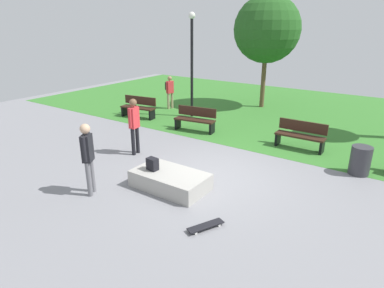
% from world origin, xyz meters
% --- Properties ---
extents(ground_plane, '(28.00, 28.00, 0.00)m').
position_xyz_m(ground_plane, '(0.00, 0.00, 0.00)').
color(ground_plane, gray).
extents(grass_lawn, '(26.60, 11.70, 0.01)m').
position_xyz_m(grass_lawn, '(0.00, 8.15, 0.00)').
color(grass_lawn, '#387A2D').
rests_on(grass_lawn, ground_plane).
extents(concrete_ledge, '(1.90, 1.09, 0.42)m').
position_xyz_m(concrete_ledge, '(-0.55, -1.20, 0.21)').
color(concrete_ledge, '#A8A59E').
rests_on(concrete_ledge, ground_plane).
extents(backpack_on_ledge, '(0.30, 0.22, 0.32)m').
position_xyz_m(backpack_on_ledge, '(-1.02, -1.33, 0.58)').
color(backpack_on_ledge, black).
rests_on(backpack_on_ledge, concrete_ledge).
extents(skater_performing_trick, '(0.34, 0.38, 1.79)m').
position_xyz_m(skater_performing_trick, '(-1.96, -2.54, 1.06)').
color(skater_performing_trick, slate).
rests_on(skater_performing_trick, ground_plane).
extents(skater_watching, '(0.24, 0.43, 1.79)m').
position_xyz_m(skater_watching, '(-2.92, 0.02, 1.06)').
color(skater_watching, black).
rests_on(skater_watching, ground_plane).
extents(skateboard_by_ledge, '(0.53, 0.81, 0.08)m').
position_xyz_m(skateboard_by_ledge, '(1.15, -2.21, 0.06)').
color(skateboard_by_ledge, black).
rests_on(skateboard_by_ledge, ground_plane).
extents(park_bench_far_right, '(1.60, 0.47, 0.91)m').
position_xyz_m(park_bench_far_right, '(1.26, 3.49, 0.48)').
color(park_bench_far_right, '#331E14').
rests_on(park_bench_far_right, ground_plane).
extents(park_bench_far_left, '(1.65, 0.70, 0.91)m').
position_xyz_m(park_bench_far_left, '(-2.71, 3.12, 0.48)').
color(park_bench_far_left, '#331E14').
rests_on(park_bench_far_left, ground_plane).
extents(park_bench_center_lawn, '(1.65, 0.69, 0.91)m').
position_xyz_m(park_bench_center_lawn, '(-5.88, 3.32, 0.48)').
color(park_bench_center_lawn, '#331E14').
rests_on(park_bench_center_lawn, ground_plane).
extents(tree_slender_maple, '(3.09, 3.09, 5.23)m').
position_xyz_m(tree_slender_maple, '(-2.17, 8.26, 3.68)').
color(tree_slender_maple, brown).
rests_on(tree_slender_maple, grass_lawn).
extents(lamp_post, '(0.28, 0.28, 4.39)m').
position_xyz_m(lamp_post, '(-4.02, 4.78, 2.65)').
color(lamp_post, black).
rests_on(lamp_post, ground_plane).
extents(trash_bin, '(0.55, 0.55, 0.81)m').
position_xyz_m(trash_bin, '(3.25, 2.42, 0.40)').
color(trash_bin, '#333338').
rests_on(trash_bin, ground_plane).
extents(pedestrian_with_backpack, '(0.42, 0.41, 1.58)m').
position_xyz_m(pedestrian_with_backpack, '(-5.73, 5.37, 0.94)').
color(pedestrian_with_backpack, tan).
rests_on(pedestrian_with_backpack, ground_plane).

